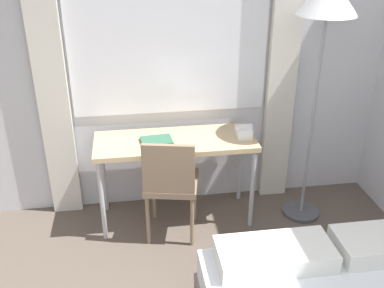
{
  "coord_description": "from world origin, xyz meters",
  "views": [
    {
      "loc": [
        -0.31,
        -0.77,
        2.27
      ],
      "look_at": [
        0.1,
        1.99,
        0.89
      ],
      "focal_mm": 42.0,
      "sensor_mm": 36.0,
      "label": 1
    }
  ],
  "objects": [
    {
      "name": "wall_back_with_window",
      "position": [
        0.0,
        2.71,
        1.35
      ],
      "size": [
        4.63,
        0.13,
        2.7
      ],
      "color": "silver",
      "rests_on": "ground_plane"
    },
    {
      "name": "desk",
      "position": [
        0.02,
        2.39,
        0.67
      ],
      "size": [
        1.27,
        0.49,
        0.74
      ],
      "color": "tan",
      "rests_on": "ground_plane"
    },
    {
      "name": "desk_chair",
      "position": [
        -0.05,
        2.14,
        0.51
      ],
      "size": [
        0.47,
        0.47,
        0.87
      ],
      "rotation": [
        0.0,
        0.0,
        -0.21
      ],
      "color": "#8C7259",
      "rests_on": "ground_plane"
    },
    {
      "name": "standing_lamp",
      "position": [
        1.09,
        2.29,
        1.7
      ],
      "size": [
        0.43,
        0.43,
        1.95
      ],
      "color": "#4C4C51",
      "rests_on": "ground_plane"
    },
    {
      "name": "telephone",
      "position": [
        0.56,
        2.36,
        0.78
      ],
      "size": [
        0.13,
        0.13,
        0.1
      ],
      "color": "white",
      "rests_on": "desk"
    },
    {
      "name": "book",
      "position": [
        -0.13,
        2.36,
        0.75
      ],
      "size": [
        0.26,
        0.2,
        0.02
      ],
      "rotation": [
        0.0,
        0.0,
        0.1
      ],
      "color": "#33664C",
      "rests_on": "desk"
    }
  ]
}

